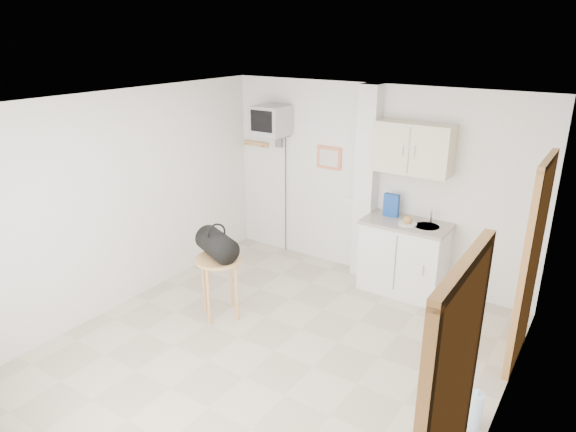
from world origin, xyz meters
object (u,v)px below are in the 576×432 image
Objects in this scene: crt_television at (271,122)px; round_table at (219,268)px; duffel_bag at (217,244)px; water_bottle at (475,410)px.

crt_television reaches higher than round_table.
duffel_bag is 3.03m from water_bottle.
crt_television is at bearing 149.94° from water_bottle.
water_bottle is (2.90, -0.21, -0.43)m from round_table.
duffel_bag reaches higher than water_bottle.
water_bottle is (2.94, -0.23, -0.71)m from duffel_bag.
duffel_bag is (0.49, -1.75, -1.06)m from crt_television.
water_bottle is at bearing -4.14° from round_table.
crt_television is 4.34m from water_bottle.
crt_television is 2.11m from duffel_bag.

